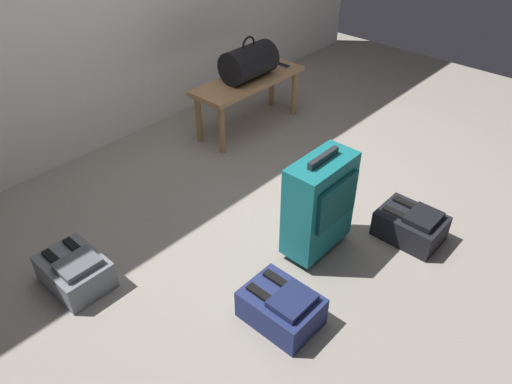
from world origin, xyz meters
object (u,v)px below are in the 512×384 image
object	(u,v)px
duffel_bag_black	(249,62)
backpack_navy	(282,307)
suitcase_upright_teal	(320,204)
backpack_grey	(75,271)
bench	(249,86)
cell_phone	(283,65)
backpack_dark	(411,225)

from	to	relation	value
duffel_bag_black	backpack_navy	size ratio (longest dim) A/B	1.16
suitcase_upright_teal	backpack_grey	distance (m)	1.39
duffel_bag_black	bench	bearing A→B (deg)	-180.00
bench	duffel_bag_black	size ratio (longest dim) A/B	2.27
cell_phone	backpack_navy	xyz separation A→B (m)	(-1.77, -1.47, -0.35)
bench	cell_phone	bearing A→B (deg)	-6.23
cell_phone	backpack_dark	bearing A→B (deg)	-114.70
suitcase_upright_teal	bench	bearing A→B (deg)	57.54
duffel_bag_black	cell_phone	xyz separation A→B (m)	(0.38, -0.04, -0.13)
suitcase_upright_teal	backpack_navy	size ratio (longest dim) A/B	1.73
suitcase_upright_teal	backpack_navy	world-z (taller)	suitcase_upright_teal
bench	backpack_dark	world-z (taller)	bench
backpack_grey	backpack_dark	distance (m)	1.96
duffel_bag_black	backpack_dark	distance (m)	1.79
duffel_bag_black	backpack_grey	bearing A→B (deg)	-165.11
suitcase_upright_teal	backpack_dark	bearing A→B (deg)	-37.83
bench	duffel_bag_black	xyz separation A→B (m)	(0.01, 0.00, 0.20)
backpack_dark	duffel_bag_black	bearing A→B (deg)	77.32
duffel_bag_black	backpack_dark	world-z (taller)	duffel_bag_black
bench	backpack_navy	xyz separation A→B (m)	(-1.39, -1.51, -0.27)
bench	backpack_grey	world-z (taller)	bench
duffel_bag_black	suitcase_upright_teal	world-z (taller)	duffel_bag_black
backpack_grey	backpack_dark	size ratio (longest dim) A/B	1.00
backpack_grey	suitcase_upright_teal	bearing A→B (deg)	-35.96
cell_phone	backpack_dark	xyz separation A→B (m)	(-0.76, -1.65, -0.35)
cell_phone	backpack_navy	bearing A→B (deg)	-140.34
cell_phone	backpack_dark	distance (m)	1.84
cell_phone	suitcase_upright_teal	world-z (taller)	suitcase_upright_teal
suitcase_upright_teal	backpack_grey	size ratio (longest dim) A/B	1.73
duffel_bag_black	backpack_navy	world-z (taller)	duffel_bag_black
cell_phone	backpack_navy	distance (m)	2.33
bench	backpack_navy	distance (m)	2.07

